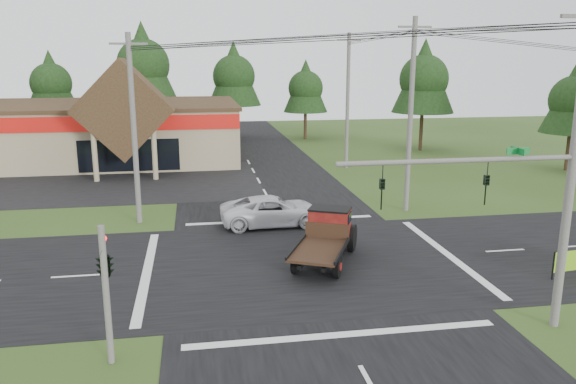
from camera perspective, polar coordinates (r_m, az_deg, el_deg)
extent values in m
plane|color=#2F4619|center=(25.92, 1.59, -7.22)|extent=(120.00, 120.00, 0.00)
cube|color=black|center=(25.92, 1.59, -7.20)|extent=(12.00, 120.00, 0.02)
cube|color=black|center=(25.92, 1.59, -7.20)|extent=(120.00, 12.00, 0.02)
cube|color=black|center=(44.74, -21.27, 0.72)|extent=(28.00, 14.00, 0.02)
cube|color=tan|center=(55.37, -21.29, 5.62)|extent=(30.00, 15.00, 5.00)
cube|color=#382317|center=(55.13, -21.52, 8.24)|extent=(30.40, 15.40, 0.30)
cube|color=#B1120D|center=(47.88, -23.23, 6.30)|extent=(30.00, 0.12, 1.20)
cube|color=#382317|center=(45.77, -16.27, 8.08)|extent=(7.78, 4.00, 7.78)
cylinder|color=tan|center=(44.81, -19.03, 3.52)|extent=(0.40, 0.40, 4.00)
cylinder|color=tan|center=(44.29, -13.40, 3.78)|extent=(0.40, 0.40, 4.00)
cube|color=black|center=(47.20, -15.83, 3.59)|extent=(8.00, 0.08, 2.60)
cylinder|color=#595651|center=(21.13, 26.31, -3.48)|extent=(0.24, 0.24, 7.00)
cylinder|color=#595651|center=(18.51, 16.99, 3.08)|extent=(8.00, 0.16, 0.16)
imported|color=black|center=(19.17, 19.47, 0.18)|extent=(0.16, 0.20, 1.00)
imported|color=black|center=(17.76, 9.52, -0.23)|extent=(0.16, 0.20, 1.00)
cube|color=#0C6626|center=(19.44, 22.34, 3.88)|extent=(0.80, 0.04, 0.22)
cylinder|color=#595651|center=(17.93, -17.97, -10.02)|extent=(0.20, 0.20, 4.40)
imported|color=black|center=(17.60, -18.23, -5.27)|extent=(0.53, 2.48, 1.00)
sphere|color=#FF0C0C|center=(17.68, -18.21, -4.50)|extent=(0.18, 0.18, 0.18)
cylinder|color=#595651|center=(20.68, 26.88, 1.84)|extent=(0.30, 0.30, 11.00)
cylinder|color=#595651|center=(32.21, -15.38, 6.01)|extent=(0.30, 0.30, 10.50)
cube|color=#595651|center=(31.98, -15.91, 14.29)|extent=(2.00, 0.12, 0.12)
cylinder|color=#595651|center=(34.41, 12.33, 7.46)|extent=(0.30, 0.30, 11.50)
cube|color=#595651|center=(34.29, 12.77, 16.05)|extent=(2.00, 0.12, 0.12)
cylinder|color=#595651|center=(47.66, 6.07, 9.09)|extent=(0.30, 0.30, 11.20)
cube|color=#595651|center=(47.55, 6.22, 15.10)|extent=(2.00, 0.12, 0.12)
cylinder|color=#332316|center=(67.96, -22.57, 6.15)|extent=(0.36, 0.36, 3.50)
cone|color=black|center=(67.60, -22.96, 10.40)|extent=(5.60, 5.60, 6.60)
sphere|color=black|center=(67.61, -22.94, 10.14)|extent=(4.40, 4.40, 4.40)
cylinder|color=#332316|center=(65.38, -14.19, 6.98)|extent=(0.36, 0.36, 4.55)
cone|color=black|center=(65.02, -14.53, 12.74)|extent=(7.28, 7.28, 8.58)
sphere|color=black|center=(65.02, -14.51, 12.39)|extent=(5.72, 5.72, 5.72)
cylinder|color=#332316|center=(66.36, -5.41, 7.11)|extent=(0.36, 0.36, 3.85)
cone|color=black|center=(65.99, -5.52, 11.91)|extent=(6.16, 6.16, 7.26)
sphere|color=black|center=(66.00, -5.51, 11.63)|extent=(4.84, 4.84, 4.84)
cylinder|color=#332316|center=(65.49, 1.77, 6.78)|extent=(0.36, 0.36, 3.15)
cone|color=black|center=(65.12, 1.80, 10.75)|extent=(5.04, 5.04, 5.94)
sphere|color=black|center=(65.14, 1.80, 10.51)|extent=(3.96, 3.96, 3.96)
cylinder|color=#332316|center=(58.84, 13.36, 6.01)|extent=(0.36, 0.36, 3.85)
cone|color=black|center=(58.42, 13.66, 11.42)|extent=(6.16, 6.16, 7.26)
sphere|color=black|center=(58.43, 13.64, 11.10)|extent=(4.84, 4.84, 4.84)
cylinder|color=#332316|center=(52.41, 26.57, 3.70)|extent=(0.36, 0.36, 3.15)
cone|color=black|center=(51.95, 27.09, 8.64)|extent=(5.04, 5.04, 5.94)
sphere|color=black|center=(51.97, 27.06, 8.34)|extent=(3.96, 3.96, 3.96)
imported|color=silver|center=(31.45, -1.54, -1.93)|extent=(5.95, 2.88, 1.63)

